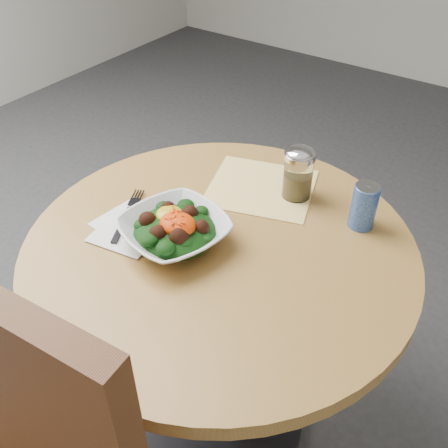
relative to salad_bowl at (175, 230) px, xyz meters
The scene contains 8 objects.
ground 0.79m from the salad_bowl, 32.23° to the left, with size 6.00×6.00×0.00m, color #2E2E31.
table 0.25m from the salad_bowl, 32.23° to the left, with size 0.90×0.90×0.75m.
cloth_napkin 0.30m from the salad_bowl, 80.08° to the left, with size 0.27×0.24×0.00m, color #F4B00C.
paper_napkins 0.13m from the salad_bowl, 168.16° to the right, with size 0.18×0.19×0.00m.
salad_bowl is the anchor object (origin of this frame).
fork 0.16m from the salad_bowl, behind, with size 0.11×0.20×0.00m.
spice_shaker 0.35m from the salad_bowl, 65.57° to the left, with size 0.08×0.08×0.14m.
beverage_can 0.44m from the salad_bowl, 42.41° to the left, with size 0.06×0.06×0.12m.
Camera 1 is at (0.50, -0.70, 1.50)m, focal length 40.00 mm.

